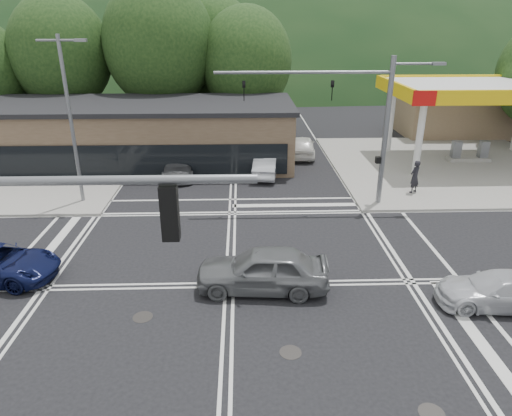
{
  "coord_description": "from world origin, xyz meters",
  "views": [
    {
      "loc": [
        0.54,
        -15.42,
        9.67
      ],
      "look_at": [
        1.19,
        4.49,
        1.4
      ],
      "focal_mm": 32.0,
      "sensor_mm": 36.0,
      "label": 1
    }
  ],
  "objects_px": {
    "car_queue_b": "(302,146)",
    "pedestrian": "(415,177)",
    "car_northbound": "(178,165)",
    "car_silver_east": "(500,290)",
    "car_queue_a": "(266,166)",
    "car_grey_center": "(262,269)"
  },
  "relations": [
    {
      "from": "car_queue_b",
      "to": "pedestrian",
      "type": "height_order",
      "value": "pedestrian"
    },
    {
      "from": "car_queue_b",
      "to": "car_northbound",
      "type": "height_order",
      "value": "car_queue_b"
    },
    {
      "from": "car_northbound",
      "to": "car_queue_b",
      "type": "bearing_deg",
      "value": 21.41
    },
    {
      "from": "car_silver_east",
      "to": "pedestrian",
      "type": "relative_size",
      "value": 2.28
    },
    {
      "from": "car_queue_a",
      "to": "pedestrian",
      "type": "relative_size",
      "value": 2.15
    },
    {
      "from": "car_queue_a",
      "to": "car_northbound",
      "type": "relative_size",
      "value": 0.86
    },
    {
      "from": "car_queue_b",
      "to": "pedestrian",
      "type": "relative_size",
      "value": 2.33
    },
    {
      "from": "car_silver_east",
      "to": "car_northbound",
      "type": "height_order",
      "value": "car_northbound"
    },
    {
      "from": "car_silver_east",
      "to": "car_queue_b",
      "type": "bearing_deg",
      "value": -160.99
    },
    {
      "from": "car_silver_east",
      "to": "pedestrian",
      "type": "distance_m",
      "value": 11.4
    },
    {
      "from": "car_grey_center",
      "to": "car_queue_b",
      "type": "xyz_separation_m",
      "value": [
        3.88,
        18.41,
        -0.09
      ]
    },
    {
      "from": "car_silver_east",
      "to": "car_queue_a",
      "type": "height_order",
      "value": "car_queue_a"
    },
    {
      "from": "car_queue_a",
      "to": "car_queue_b",
      "type": "bearing_deg",
      "value": -116.13
    },
    {
      "from": "pedestrian",
      "to": "car_queue_b",
      "type": "bearing_deg",
      "value": -92.2
    },
    {
      "from": "car_queue_b",
      "to": "car_northbound",
      "type": "relative_size",
      "value": 0.93
    },
    {
      "from": "car_grey_center",
      "to": "car_northbound",
      "type": "distance_m",
      "value": 14.83
    },
    {
      "from": "car_silver_east",
      "to": "car_northbound",
      "type": "xyz_separation_m",
      "value": [
        -13.45,
        15.38,
        0.06
      ]
    },
    {
      "from": "car_grey_center",
      "to": "car_queue_a",
      "type": "bearing_deg",
      "value": -179.05
    },
    {
      "from": "car_grey_center",
      "to": "car_silver_east",
      "type": "height_order",
      "value": "car_grey_center"
    },
    {
      "from": "car_grey_center",
      "to": "pedestrian",
      "type": "height_order",
      "value": "pedestrian"
    },
    {
      "from": "car_grey_center",
      "to": "car_queue_a",
      "type": "xyz_separation_m",
      "value": [
        0.84,
        13.8,
        -0.17
      ]
    },
    {
      "from": "car_silver_east",
      "to": "car_northbound",
      "type": "relative_size",
      "value": 0.91
    }
  ]
}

